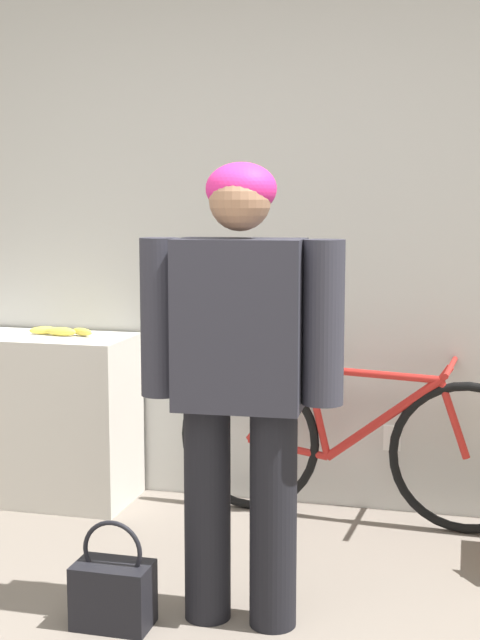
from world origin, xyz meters
TOP-DOWN VIEW (x-y plane):
  - wall_back at (0.00, 2.28)m, footprint 8.00×0.07m
  - side_shelf at (-1.17, 2.01)m, footprint 0.99×0.44m
  - person at (0.14, 0.98)m, footprint 0.70×0.27m
  - bicycle at (0.39, 2.06)m, footprint 1.67×0.46m
  - banana at (-1.02, 2.03)m, footprint 0.34×0.10m
  - handbag at (-0.27, 0.84)m, footprint 0.26×0.16m

SIDE VIEW (x-z plane):
  - handbag at x=-0.27m, z-range -0.07..0.31m
  - bicycle at x=0.39m, z-range -0.01..0.74m
  - side_shelf at x=-1.17m, z-range 0.00..0.81m
  - banana at x=-1.02m, z-range 0.81..0.85m
  - person at x=0.14m, z-range 0.12..1.69m
  - wall_back at x=0.00m, z-range 0.00..2.60m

